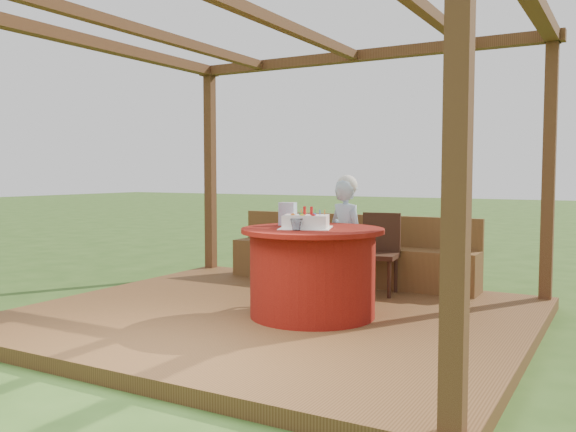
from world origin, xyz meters
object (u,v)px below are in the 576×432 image
object	(u,v)px
birthday_cake	(306,221)
drinking_glass	(296,224)
bench	(349,261)
elderly_woman	(347,237)
gift_bag	(288,214)
chair	(379,249)
table	(312,272)

from	to	relation	value
birthday_cake	drinking_glass	size ratio (longest dim) A/B	5.19
bench	elderly_woman	xyz separation A→B (m)	(0.35, -0.87, 0.38)
bench	gift_bag	distance (m)	1.69
gift_bag	drinking_glass	world-z (taller)	gift_bag
chair	gift_bag	bearing A→B (deg)	-112.36
chair	elderly_woman	world-z (taller)	elderly_woman
bench	birthday_cake	distance (m)	1.86
chair	elderly_woman	size ratio (longest dim) A/B	0.68
bench	chair	size ratio (longest dim) A/B	3.48
bench	gift_bag	xyz separation A→B (m)	(0.05, -1.56, 0.64)
table	drinking_glass	xyz separation A→B (m)	(-0.02, -0.27, 0.44)
elderly_woman	birthday_cake	size ratio (longest dim) A/B	2.22
elderly_woman	gift_bag	world-z (taller)	elderly_woman
chair	birthday_cake	size ratio (longest dim) A/B	1.50
chair	birthday_cake	distance (m)	1.40
chair	birthday_cake	bearing A→B (deg)	-98.24
bench	drinking_glass	distance (m)	2.08
bench	elderly_woman	size ratio (longest dim) A/B	2.36
elderly_woman	drinking_glass	distance (m)	1.12
birthday_cake	bench	bearing A→B (deg)	100.84
table	elderly_woman	bearing A→B (deg)	92.19
table	bench	bearing A→B (deg)	102.72
gift_bag	drinking_glass	distance (m)	0.52
birthday_cake	elderly_woman	bearing A→B (deg)	88.60
table	birthday_cake	bearing A→B (deg)	-151.29
chair	elderly_woman	xyz separation A→B (m)	(-0.17, -0.47, 0.17)
chair	elderly_woman	distance (m)	0.53
elderly_woman	gift_bag	xyz separation A→B (m)	(-0.30, -0.69, 0.26)
elderly_woman	gift_bag	bearing A→B (deg)	-113.93
table	elderly_woman	world-z (taller)	elderly_woman
table	chair	size ratio (longest dim) A/B	1.49
drinking_glass	gift_bag	bearing A→B (deg)	127.70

